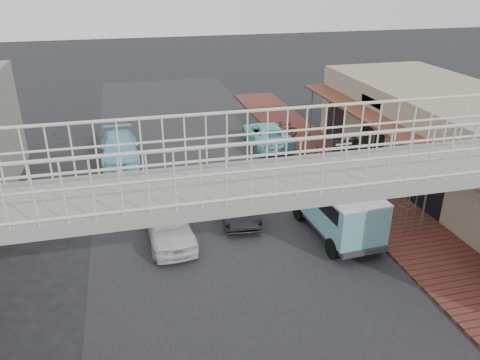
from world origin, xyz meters
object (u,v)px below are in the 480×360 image
dark_sedan (237,200)px  motorcycle_near (309,153)px  angkot_van (338,204)px  angkot_far (119,148)px  white_hatchback (168,222)px  street_clock (411,179)px  angkot_curb (267,134)px  motorcycle_far (284,129)px  arrow_sign (359,148)px

dark_sedan → motorcycle_near: size_ratio=2.58×
angkot_van → angkot_far: bearing=124.9°
white_hatchback → street_clock: street_clock is taller
angkot_curb → street_clock: 10.82m
street_clock → angkot_van: bearing=148.4°
angkot_curb → motorcycle_near: angkot_curb is taller
angkot_curb → street_clock: street_clock is taller
white_hatchback → motorcycle_far: size_ratio=2.56×
white_hatchback → angkot_curb: size_ratio=0.88×
motorcycle_near → arrow_sign: bearing=-167.2°
dark_sedan → motorcycle_far: bearing=65.3°
street_clock → motorcycle_far: bearing=73.0°
angkot_van → white_hatchback: bearing=164.9°
angkot_curb → angkot_van: 10.07m
white_hatchback → motorcycle_near: 9.66m
angkot_curb → motorcycle_far: 1.47m
angkot_far → angkot_van: size_ratio=1.07×
angkot_curb → angkot_far: size_ratio=1.00×
white_hatchback → street_clock: (8.52, -1.71, 1.52)m
white_hatchback → angkot_curb: (6.42, 8.79, -0.05)m
motorcycle_far → street_clock: 11.38m
dark_sedan → angkot_far: 8.48m
motorcycle_near → angkot_far: bearing=82.5°
dark_sedan → angkot_van: 4.06m
white_hatchback → angkot_far: (-1.59, 8.42, -0.02)m
angkot_van → motorcycle_far: bearing=77.8°
angkot_van → street_clock: size_ratio=1.67×
angkot_far → angkot_van: (7.62, -9.67, 0.63)m
white_hatchback → dark_sedan: white_hatchback is taller
white_hatchback → dark_sedan: size_ratio=1.01×
motorcycle_far → arrow_sign: arrow_sign is taller
white_hatchback → arrow_sign: arrow_sign is taller
dark_sedan → street_clock: (5.66, -2.91, 1.54)m
angkot_far → angkot_van: 12.32m
angkot_far → motorcycle_near: angkot_far is taller
white_hatchback → motorcycle_near: size_ratio=2.60×
motorcycle_far → arrow_sign: bearing=-165.7°
angkot_curb → street_clock: (2.09, -10.50, 1.57)m
dark_sedan → motorcycle_near: (4.89, 4.57, -0.15)m
angkot_far → arrow_sign: bearing=-37.1°
dark_sedan → street_clock: size_ratio=1.55×
motorcycle_far → motorcycle_near: bearing=-167.7°
angkot_curb → angkot_far: (-8.01, -0.37, 0.03)m
motorcycle_near → street_clock: street_clock is taller
street_clock → arrow_sign: (-0.43, 3.14, 0.09)m
angkot_curb → motorcycle_far: angkot_curb is taller
motorcycle_far → arrow_sign: size_ratio=0.57×
white_hatchback → arrow_sign: 8.37m
white_hatchback → motorcycle_near: white_hatchback is taller
white_hatchback → motorcycle_far: (7.69, 9.52, -0.11)m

